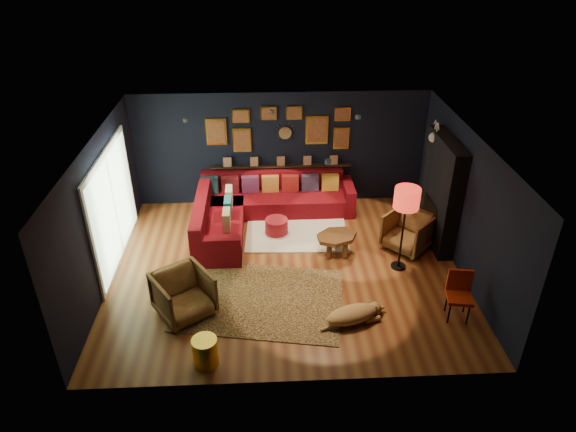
{
  "coord_description": "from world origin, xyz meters",
  "views": [
    {
      "loc": [
        -0.37,
        -7.94,
        5.75
      ],
      "look_at": [
        0.04,
        0.3,
        0.98
      ],
      "focal_mm": 32.0,
      "sensor_mm": 36.0,
      "label": 1
    }
  ],
  "objects_px": {
    "sectional": "(254,208)",
    "floor_lamp": "(407,202)",
    "coffee_table": "(337,239)",
    "armchair_left": "(183,293)",
    "dog": "(352,312)",
    "armchair_right": "(408,230)",
    "orange_chair": "(459,291)",
    "gold_stool": "(205,352)",
    "pouf": "(277,226)"
  },
  "relations": [
    {
      "from": "gold_stool",
      "to": "orange_chair",
      "type": "distance_m",
      "value": 4.18
    },
    {
      "from": "coffee_table",
      "to": "gold_stool",
      "type": "distance_m",
      "value": 3.62
    },
    {
      "from": "sectional",
      "to": "pouf",
      "type": "distance_m",
      "value": 0.72
    },
    {
      "from": "coffee_table",
      "to": "floor_lamp",
      "type": "distance_m",
      "value": 1.62
    },
    {
      "from": "armchair_left",
      "to": "dog",
      "type": "bearing_deg",
      "value": -41.61
    },
    {
      "from": "coffee_table",
      "to": "floor_lamp",
      "type": "relative_size",
      "value": 0.61
    },
    {
      "from": "coffee_table",
      "to": "pouf",
      "type": "bearing_deg",
      "value": 143.74
    },
    {
      "from": "pouf",
      "to": "armchair_left",
      "type": "bearing_deg",
      "value": -123.1
    },
    {
      "from": "dog",
      "to": "sectional",
      "type": "bearing_deg",
      "value": 97.51
    },
    {
      "from": "coffee_table",
      "to": "dog",
      "type": "bearing_deg",
      "value": -90.0
    },
    {
      "from": "pouf",
      "to": "gold_stool",
      "type": "distance_m",
      "value": 3.81
    },
    {
      "from": "pouf",
      "to": "orange_chair",
      "type": "xyz_separation_m",
      "value": [
        2.91,
        -2.73,
        0.32
      ]
    },
    {
      "from": "pouf",
      "to": "gold_stool",
      "type": "relative_size",
      "value": 1.0
    },
    {
      "from": "gold_stool",
      "to": "coffee_table",
      "type": "bearing_deg",
      "value": 50.33
    },
    {
      "from": "sectional",
      "to": "floor_lamp",
      "type": "distance_m",
      "value": 3.5
    },
    {
      "from": "armchair_left",
      "to": "orange_chair",
      "type": "height_order",
      "value": "armchair_left"
    },
    {
      "from": "sectional",
      "to": "coffee_table",
      "type": "relative_size",
      "value": 3.34
    },
    {
      "from": "armchair_left",
      "to": "coffee_table",
      "type": "bearing_deg",
      "value": -3.74
    },
    {
      "from": "pouf",
      "to": "orange_chair",
      "type": "height_order",
      "value": "orange_chair"
    },
    {
      "from": "sectional",
      "to": "pouf",
      "type": "bearing_deg",
      "value": -48.62
    },
    {
      "from": "sectional",
      "to": "dog",
      "type": "xyz_separation_m",
      "value": [
        1.61,
        -3.35,
        -0.11
      ]
    },
    {
      "from": "sectional",
      "to": "gold_stool",
      "type": "distance_m",
      "value": 4.22
    },
    {
      "from": "floor_lamp",
      "to": "dog",
      "type": "relative_size",
      "value": 1.38
    },
    {
      "from": "coffee_table",
      "to": "armchair_left",
      "type": "xyz_separation_m",
      "value": [
        -2.76,
        -1.63,
        0.07
      ]
    },
    {
      "from": "dog",
      "to": "orange_chair",
      "type": "bearing_deg",
      "value": -15.07
    },
    {
      "from": "armchair_right",
      "to": "floor_lamp",
      "type": "distance_m",
      "value": 1.23
    },
    {
      "from": "pouf",
      "to": "floor_lamp",
      "type": "height_order",
      "value": "floor_lamp"
    },
    {
      "from": "pouf",
      "to": "gold_stool",
      "type": "xyz_separation_m",
      "value": [
        -1.16,
        -3.63,
        0.05
      ]
    },
    {
      "from": "sectional",
      "to": "pouf",
      "type": "xyz_separation_m",
      "value": [
        0.47,
        -0.53,
        -0.14
      ]
    },
    {
      "from": "gold_stool",
      "to": "orange_chair",
      "type": "relative_size",
      "value": 0.56
    },
    {
      "from": "sectional",
      "to": "pouf",
      "type": "relative_size",
      "value": 7.17
    },
    {
      "from": "pouf",
      "to": "dog",
      "type": "relative_size",
      "value": 0.39
    },
    {
      "from": "armchair_left",
      "to": "orange_chair",
      "type": "bearing_deg",
      "value": -37.55
    },
    {
      "from": "floor_lamp",
      "to": "dog",
      "type": "height_order",
      "value": "floor_lamp"
    },
    {
      "from": "armchair_left",
      "to": "pouf",
      "type": "bearing_deg",
      "value": 22.63
    },
    {
      "from": "orange_chair",
      "to": "floor_lamp",
      "type": "bearing_deg",
      "value": 123.71
    },
    {
      "from": "armchair_right",
      "to": "orange_chair",
      "type": "relative_size",
      "value": 0.98
    },
    {
      "from": "gold_stool",
      "to": "orange_chair",
      "type": "bearing_deg",
      "value": 12.47
    },
    {
      "from": "armchair_left",
      "to": "gold_stool",
      "type": "bearing_deg",
      "value": -103.21
    },
    {
      "from": "floor_lamp",
      "to": "dog",
      "type": "xyz_separation_m",
      "value": [
        -1.14,
        -1.49,
        -1.21
      ]
    },
    {
      "from": "floor_lamp",
      "to": "orange_chair",
      "type": "bearing_deg",
      "value": -65.86
    },
    {
      "from": "sectional",
      "to": "floor_lamp",
      "type": "height_order",
      "value": "floor_lamp"
    },
    {
      "from": "sectional",
      "to": "orange_chair",
      "type": "relative_size",
      "value": 4.0
    },
    {
      "from": "armchair_right",
      "to": "floor_lamp",
      "type": "height_order",
      "value": "floor_lamp"
    },
    {
      "from": "sectional",
      "to": "floor_lamp",
      "type": "xyz_separation_m",
      "value": [
        2.75,
        -1.86,
        1.1
      ]
    },
    {
      "from": "pouf",
      "to": "armchair_right",
      "type": "xyz_separation_m",
      "value": [
        2.6,
        -0.68,
        0.23
      ]
    },
    {
      "from": "armchair_right",
      "to": "orange_chair",
      "type": "bearing_deg",
      "value": -35.89
    },
    {
      "from": "pouf",
      "to": "orange_chair",
      "type": "bearing_deg",
      "value": -43.15
    },
    {
      "from": "armchair_right",
      "to": "floor_lamp",
      "type": "relative_size",
      "value": 0.5
    },
    {
      "from": "pouf",
      "to": "gold_stool",
      "type": "height_order",
      "value": "gold_stool"
    }
  ]
}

